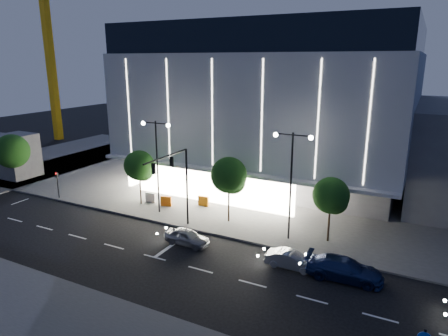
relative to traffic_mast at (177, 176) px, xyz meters
name	(u,v)px	position (x,y,z in m)	size (l,w,h in m)	color
ground	(146,244)	(-1.00, -3.34, -5.03)	(160.00, 160.00, 0.00)	black
sidewalk_museum	(295,176)	(4.00, 20.66, -4.95)	(70.00, 40.00, 0.15)	#474747
sidewalk_west	(14,169)	(-31.00, 6.66, -4.95)	(16.00, 50.00, 0.15)	#474747
museum	(278,104)	(1.98, 18.97, 4.25)	(30.00, 25.80, 18.00)	#4C4C51
traffic_mast	(177,176)	(0.00, 0.00, 0.00)	(0.33, 5.89, 7.07)	black
street_lamp_west	(157,153)	(-4.00, 2.66, 0.93)	(3.16, 0.36, 9.00)	black
street_lamp_east	(291,170)	(9.00, 2.66, 0.93)	(3.16, 0.36, 9.00)	black
ped_signal_far	(58,182)	(-16.00, 1.16, -3.14)	(0.22, 0.24, 3.00)	black
tower_crane	(51,23)	(-41.92, 24.66, 15.48)	(32.00, 2.00, 28.50)	gold
tree_left	(140,167)	(-6.97, 3.68, -0.99)	(3.02, 3.02, 5.72)	black
tree_mid	(229,177)	(3.03, 3.68, -0.69)	(3.25, 3.25, 6.15)	black
tree_right	(331,197)	(12.03, 3.68, -1.14)	(2.91, 2.91, 5.51)	black
car_lead	(187,237)	(2.00, -1.85, -4.38)	(1.52, 3.79, 1.29)	gray
car_second	(292,260)	(10.64, -1.63, -4.42)	(1.30, 3.71, 1.22)	#ABAEB3
car_third	(344,269)	(14.26, -1.45, -4.28)	(2.09, 5.14, 1.49)	navy
barrier_a	(166,201)	(-4.37, 4.32, -4.38)	(1.10, 0.25, 1.00)	orange
barrier_b	(151,197)	(-6.45, 4.53, -4.38)	(1.10, 0.25, 1.00)	#BDBDBD
barrier_c	(203,201)	(-1.04, 6.05, -4.38)	(1.10, 0.25, 1.00)	#CA670B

